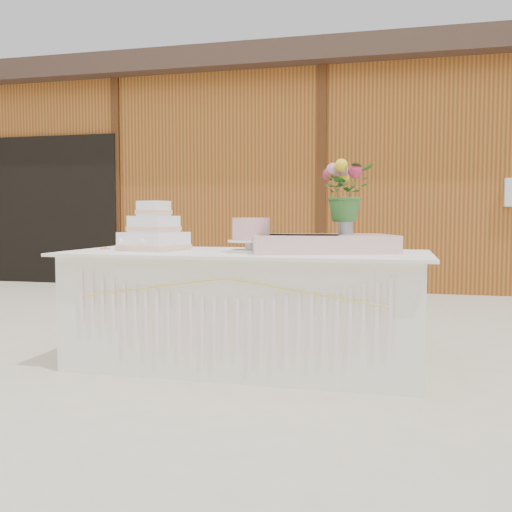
{
  "coord_description": "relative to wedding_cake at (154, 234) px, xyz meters",
  "views": [
    {
      "loc": [
        0.97,
        -3.66,
        1.0
      ],
      "look_at": [
        0.0,
        0.3,
        0.72
      ],
      "focal_mm": 40.0,
      "sensor_mm": 36.0,
      "label": 1
    }
  ],
  "objects": [
    {
      "name": "bouquet",
      "position": [
        1.31,
        0.1,
        0.32
      ],
      "size": [
        0.44,
        0.43,
        0.37
      ],
      "primitive_type": "imported",
      "rotation": [
        0.0,
        0.0,
        0.63
      ],
      "color": "#316629",
      "rests_on": "flower_vase"
    },
    {
      "name": "loose_flowers",
      "position": [
        -0.32,
        0.12,
        -0.11
      ],
      "size": [
        0.25,
        0.39,
        0.02
      ],
      "primitive_type": null,
      "rotation": [
        0.0,
        0.0,
        -0.3
      ],
      "color": "#CB7C92",
      "rests_on": "cake_table"
    },
    {
      "name": "cake_table",
      "position": [
        0.65,
        -0.0,
        -0.5
      ],
      "size": [
        2.4,
        1.0,
        0.77
      ],
      "color": "white",
      "rests_on": "ground"
    },
    {
      "name": "flower_vase",
      "position": [
        1.31,
        0.1,
        0.07
      ],
      "size": [
        0.1,
        0.1,
        0.13
      ],
      "primitive_type": "cylinder",
      "color": "#A6A7AB",
      "rests_on": "satin_runner"
    },
    {
      "name": "pink_cake_stand",
      "position": [
        0.71,
        -0.05,
        0.01
      ],
      "size": [
        0.31,
        0.31,
        0.23
      ],
      "color": "white",
      "rests_on": "cake_table"
    },
    {
      "name": "wedding_cake",
      "position": [
        0.0,
        0.0,
        0.0
      ],
      "size": [
        0.46,
        0.46,
        0.34
      ],
      "rotation": [
        0.0,
        0.0,
        -0.26
      ],
      "color": "white",
      "rests_on": "cake_table"
    },
    {
      "name": "barn",
      "position": [
        0.64,
        6.0,
        0.79
      ],
      "size": [
        12.6,
        4.6,
        3.3
      ],
      "color": "#965B1F",
      "rests_on": "ground"
    },
    {
      "name": "ground",
      "position": [
        0.65,
        0.0,
        -0.89
      ],
      "size": [
        80.0,
        80.0,
        0.0
      ],
      "primitive_type": "plane",
      "color": "beige",
      "rests_on": "ground"
    },
    {
      "name": "satin_runner",
      "position": [
        1.16,
        0.04,
        -0.06
      ],
      "size": [
        1.02,
        0.77,
        0.11
      ],
      "primitive_type": "cube",
      "rotation": [
        0.0,
        0.0,
        0.3
      ],
      "color": "beige",
      "rests_on": "cake_table"
    }
  ]
}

